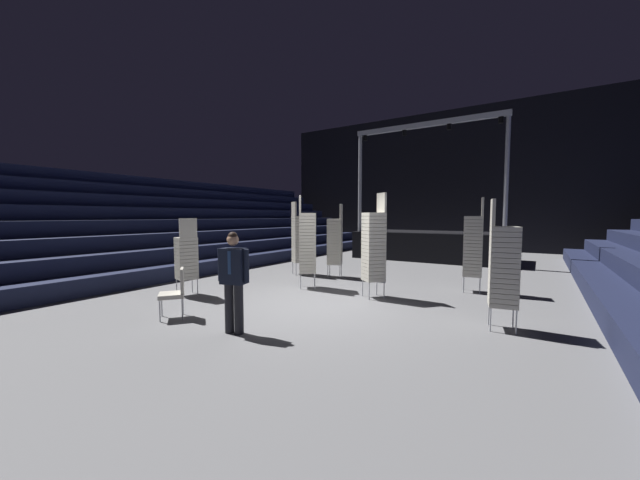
{
  "coord_description": "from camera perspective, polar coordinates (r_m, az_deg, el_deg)",
  "views": [
    {
      "loc": [
        4.06,
        -6.07,
        1.94
      ],
      "look_at": [
        -0.05,
        0.34,
        1.4
      ],
      "focal_mm": 19.28,
      "sensor_mm": 36.0,
      "label": 1
    }
  ],
  "objects": [
    {
      "name": "chair_stack_rear_right",
      "position": [
        8.19,
        8.92,
        -0.92
      ],
      "size": [
        0.62,
        0.62,
        2.48
      ],
      "rotation": [
        0.0,
        0.0,
        2.44
      ],
      "color": "#B2B5BA",
      "rests_on": "ground_plane"
    },
    {
      "name": "chair_stack_mid_right",
      "position": [
        11.34,
        -3.41,
        0.28
      ],
      "size": [
        0.61,
        0.61,
        2.39
      ],
      "rotation": [
        0.0,
        0.0,
        5.66
      ],
      "color": "#B2B5BA",
      "rests_on": "ground_plane"
    },
    {
      "name": "chair_stack_rear_left",
      "position": [
        9.51,
        24.08,
        -0.79
      ],
      "size": [
        0.5,
        0.5,
        2.39
      ],
      "rotation": [
        0.0,
        0.0,
        1.72
      ],
      "color": "#B2B5BA",
      "rests_on": "ground_plane"
    },
    {
      "name": "man_with_tie",
      "position": [
        5.81,
        -14.19,
        -5.9
      ],
      "size": [
        0.57,
        0.33,
        1.68
      ],
      "rotation": [
        0.0,
        0.0,
        3.4
      ],
      "color": "black",
      "rests_on": "ground_plane"
    },
    {
      "name": "stage_riser",
      "position": [
        16.21,
        18.06,
        -0.58
      ],
      "size": [
        6.43,
        3.13,
        5.75
      ],
      "color": "black",
      "rests_on": "ground_plane"
    },
    {
      "name": "arena_end_wall",
      "position": [
        21.56,
        21.95,
        9.24
      ],
      "size": [
        22.0,
        0.3,
        8.0
      ],
      "primitive_type": "cube",
      "color": "black",
      "rests_on": "ground_plane"
    },
    {
      "name": "loose_chair_near_man",
      "position": [
        7.12,
        -22.87,
        -7.66
      ],
      "size": [
        0.62,
        0.62,
        0.95
      ],
      "rotation": [
        0.0,
        0.0,
        2.49
      ],
      "color": "#B2B5BA",
      "rests_on": "ground_plane"
    },
    {
      "name": "chair_stack_front_left",
      "position": [
        9.21,
        -2.14,
        -0.33
      ],
      "size": [
        0.61,
        0.61,
        2.48
      ],
      "rotation": [
        0.0,
        0.0,
        5.34
      ],
      "color": "#B2B5BA",
      "rests_on": "ground_plane"
    },
    {
      "name": "chair_stack_mid_left",
      "position": [
        8.94,
        -21.3,
        -2.63
      ],
      "size": [
        0.56,
        0.56,
        1.88
      ],
      "rotation": [
        0.0,
        0.0,
        1.25
      ],
      "color": "#B2B5BA",
      "rests_on": "ground_plane"
    },
    {
      "name": "chair_stack_mid_centre",
      "position": [
        6.58,
        28.15,
        -3.67
      ],
      "size": [
        0.51,
        0.51,
        2.22
      ],
      "rotation": [
        0.0,
        0.0,
        4.89
      ],
      "color": "#B2B5BA",
      "rests_on": "ground_plane"
    },
    {
      "name": "chair_stack_front_right",
      "position": [
        10.83,
        2.51,
        -0.12
      ],
      "size": [
        0.57,
        0.57,
        2.31
      ],
      "rotation": [
        0.0,
        0.0,
        1.95
      ],
      "color": "#B2B5BA",
      "rests_on": "ground_plane"
    },
    {
      "name": "bleacher_bank_left",
      "position": [
        13.98,
        -27.0,
        3.04
      ],
      "size": [
        6.0,
        24.0,
        3.6
      ],
      "rotation": [
        0.0,
        0.0,
        1.57
      ],
      "color": "#191E38",
      "rests_on": "ground_plane"
    },
    {
      "name": "ground_plane",
      "position": [
        7.57,
        -1.08,
        -11.19
      ],
      "size": [
        22.0,
        30.0,
        0.1
      ],
      "primitive_type": "cube",
      "color": "slate"
    }
  ]
}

